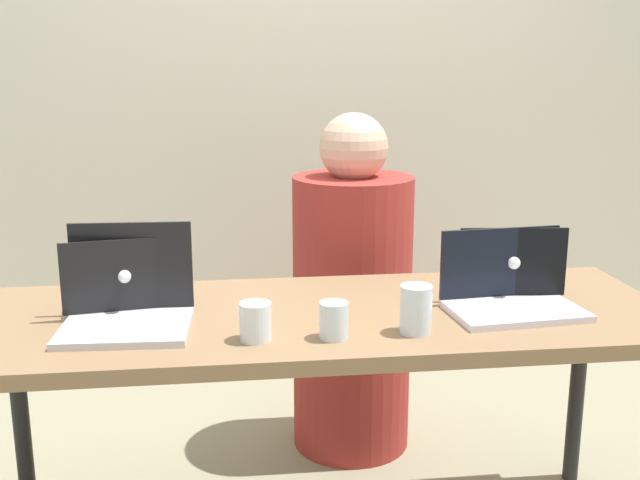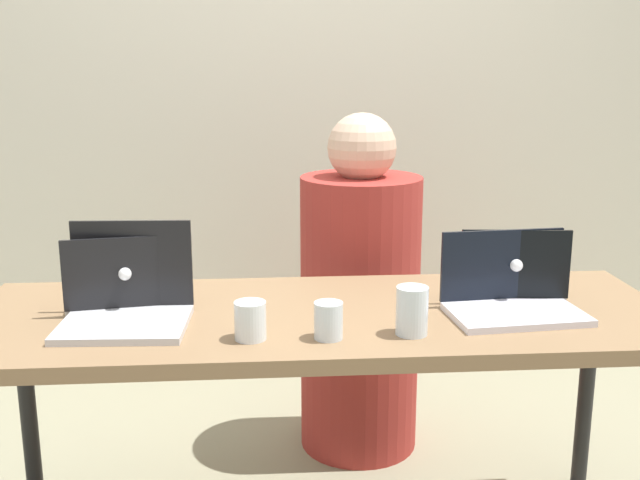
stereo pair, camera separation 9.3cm
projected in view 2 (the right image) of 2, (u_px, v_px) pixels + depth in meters
back_wall at (295, 83)px, 3.32m from camera, size 4.85×0.10×2.57m
desk at (322, 334)px, 2.01m from camera, size 1.86×0.66×0.73m
person_at_center at (360, 303)px, 2.66m from camera, size 0.50×0.50×1.21m
laptop_back_right at (508, 281)px, 2.11m from camera, size 0.32×0.26×0.21m
laptop_front_right at (511, 296)px, 1.97m from camera, size 0.36×0.26×0.21m
laptop_front_left at (127, 302)px, 1.90m from camera, size 0.32×0.30×0.25m
laptop_back_left at (127, 289)px, 2.03m from camera, size 0.35×0.26×0.21m
water_glass_left at (250, 323)px, 1.79m from camera, size 0.08×0.08×0.09m
water_glass_center at (327, 323)px, 1.79m from camera, size 0.07×0.07×0.09m
water_glass_right at (412, 314)px, 1.81m from camera, size 0.08×0.08×0.12m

